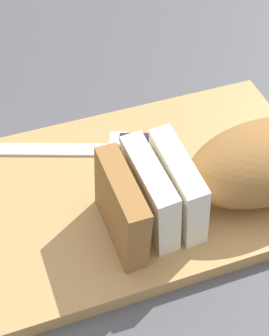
{
  "coord_description": "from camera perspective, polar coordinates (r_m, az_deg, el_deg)",
  "views": [
    {
      "loc": [
        0.12,
        0.34,
        0.46
      ],
      "look_at": [
        0.0,
        0.0,
        0.05
      ],
      "focal_mm": 54.08,
      "sensor_mm": 36.0,
      "label": 1
    }
  ],
  "objects": [
    {
      "name": "bread_knife",
      "position": [
        0.6,
        -2.43,
        2.6
      ],
      "size": [
        0.28,
        0.12,
        0.03
      ],
      "rotation": [
        0.0,
        0.0,
        -0.35
      ],
      "color": "silver",
      "rests_on": "cutting_board"
    },
    {
      "name": "crumb_near_knife",
      "position": [
        0.54,
        1.18,
        -6.2
      ],
      "size": [
        0.0,
        0.0,
        0.0
      ],
      "primitive_type": "sphere",
      "color": "#A8753D",
      "rests_on": "cutting_board"
    },
    {
      "name": "cutting_board",
      "position": [
        0.58,
        0.0,
        -2.63
      ],
      "size": [
        0.43,
        0.26,
        0.02
      ],
      "primitive_type": "cube",
      "rotation": [
        0.0,
        0.0,
        -0.01
      ],
      "color": "tan",
      "rests_on": "ground_plane"
    },
    {
      "name": "crumb_near_loaf",
      "position": [
        0.54,
        5.08,
        -6.5
      ],
      "size": [
        0.01,
        0.01,
        0.01
      ],
      "primitive_type": "sphere",
      "color": "#A8753D",
      "rests_on": "cutting_board"
    },
    {
      "name": "ground_plane",
      "position": [
        0.59,
        0.0,
        -3.24
      ],
      "size": [
        3.0,
        3.0,
        0.0
      ],
      "primitive_type": "plane",
      "color": "#4C4C51"
    },
    {
      "name": "crumb_stray_left",
      "position": [
        0.58,
        -0.21,
        -1.04
      ],
      "size": [
        0.01,
        0.01,
        0.01
      ],
      "primitive_type": "sphere",
      "color": "#A8753D",
      "rests_on": "cutting_board"
    },
    {
      "name": "bread_loaf",
      "position": [
        0.54,
        11.36,
        -0.25
      ],
      "size": [
        0.27,
        0.11,
        0.08
      ],
      "rotation": [
        0.0,
        0.0,
        0.01
      ],
      "color": "#996633",
      "rests_on": "cutting_board"
    }
  ]
}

